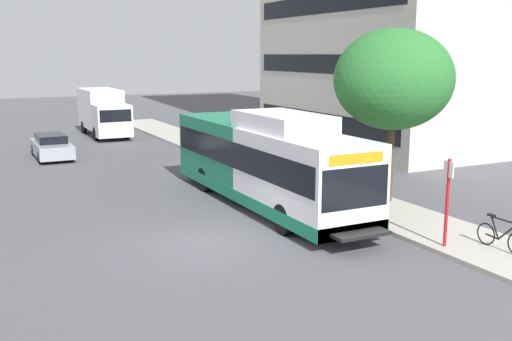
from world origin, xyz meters
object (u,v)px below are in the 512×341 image
object	(u,v)px
street_tree_near_stop	(393,80)
bus_stop_sign_pole	(447,196)
parked_car_far_lane	(52,146)
transit_bus	(265,162)
bicycle_parked	(502,236)
box_truck_background	(103,111)

from	to	relation	value
street_tree_near_stop	bus_stop_sign_pole	bearing A→B (deg)	-112.10
parked_car_far_lane	bus_stop_sign_pole	bearing A→B (deg)	-69.68
transit_bus	bicycle_parked	distance (m)	8.82
parked_car_far_lane	box_truck_background	bearing A→B (deg)	59.68
bus_stop_sign_pole	parked_car_far_lane	world-z (taller)	bus_stop_sign_pole
parked_car_far_lane	street_tree_near_stop	bearing A→B (deg)	-58.60
bus_stop_sign_pole	bicycle_parked	bearing A→B (deg)	-40.42
bicycle_parked	box_truck_background	xyz separation A→B (m)	(-4.56, 30.57, 1.18)
parked_car_far_lane	box_truck_background	distance (m)	9.24
transit_bus	parked_car_far_lane	xyz separation A→B (m)	(-5.72, 14.61, -1.04)
street_tree_near_stop	parked_car_far_lane	xyz separation A→B (m)	(-10.09, 16.53, -4.09)
box_truck_background	parked_car_far_lane	bearing A→B (deg)	-120.32
transit_bus	parked_car_far_lane	size ratio (longest dim) A/B	2.72
transit_bus	bicycle_parked	size ratio (longest dim) A/B	6.96
street_tree_near_stop	parked_car_far_lane	distance (m)	19.79
transit_bus	street_tree_near_stop	size ratio (longest dim) A/B	1.88
bicycle_parked	parked_car_far_lane	bearing A→B (deg)	112.09
bicycle_parked	box_truck_background	distance (m)	30.93
transit_bus	bus_stop_sign_pole	xyz separation A→B (m)	(2.29, -7.03, -0.05)
bicycle_parked	parked_car_far_lane	distance (m)	24.44
bus_stop_sign_pole	bicycle_parked	distance (m)	1.89
bus_stop_sign_pole	bicycle_parked	world-z (taller)	bus_stop_sign_pole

